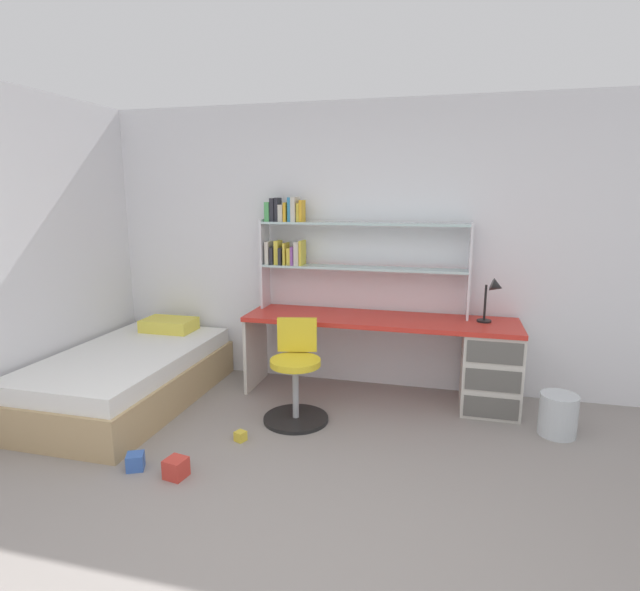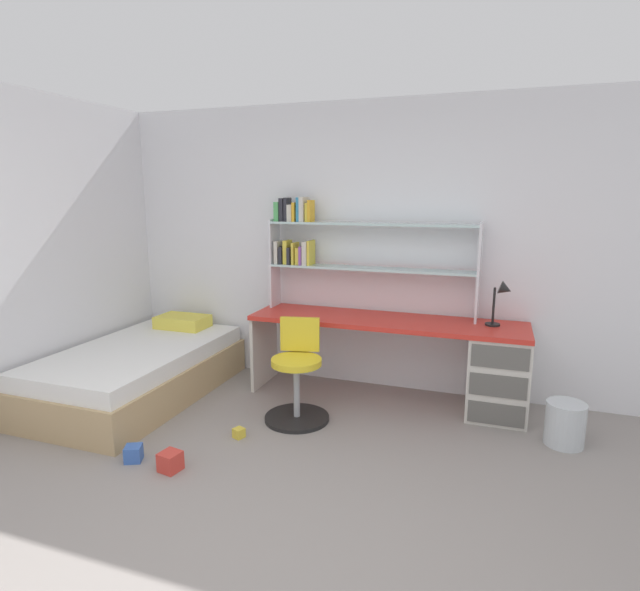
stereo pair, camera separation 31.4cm
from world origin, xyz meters
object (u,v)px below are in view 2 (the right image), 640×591
(desk_lamp, at_px, (502,296))
(toy_block_red_0, at_px, (170,461))
(bookshelf_hutch, at_px, (337,244))
(bed_platform, at_px, (139,371))
(waste_bin, at_px, (565,424))
(desk, at_px, (460,360))
(swivel_chair, at_px, (297,381))
(toy_block_yellow_1, at_px, (239,433))
(toy_block_blue_2, at_px, (134,453))

(desk_lamp, relative_size, toy_block_red_0, 3.02)
(bookshelf_hutch, height_order, bed_platform, bookshelf_hutch)
(bookshelf_hutch, bearing_deg, waste_bin, -16.66)
(desk, height_order, swivel_chair, swivel_chair)
(toy_block_red_0, height_order, toy_block_yellow_1, toy_block_red_0)
(desk_lamp, distance_m, bed_platform, 3.19)
(desk_lamp, relative_size, bed_platform, 0.20)
(swivel_chair, distance_m, toy_block_blue_2, 1.31)
(desk_lamp, xyz_separation_m, toy_block_red_0, (-2.00, -1.68, -0.92))
(swivel_chair, xyz_separation_m, bed_platform, (-1.52, -0.02, -0.09))
(desk_lamp, bearing_deg, waste_bin, -42.05)
(swivel_chair, bearing_deg, toy_block_yellow_1, -122.34)
(swivel_chair, bearing_deg, bed_platform, -179.10)
(bed_platform, relative_size, toy_block_yellow_1, 26.36)
(toy_block_red_0, bearing_deg, toy_block_blue_2, 176.55)
(bookshelf_hutch, relative_size, swivel_chair, 2.33)
(toy_block_red_0, bearing_deg, bed_platform, 136.00)
(bed_platform, xyz_separation_m, toy_block_yellow_1, (1.23, -0.43, -0.19))
(desk, distance_m, toy_block_blue_2, 2.61)
(bookshelf_hutch, relative_size, waste_bin, 5.88)
(desk, bearing_deg, toy_block_blue_2, -141.27)
(desk, height_order, waste_bin, desk)
(waste_bin, height_order, toy_block_yellow_1, waste_bin)
(toy_block_yellow_1, bearing_deg, swivel_chair, 57.66)
(swivel_chair, bearing_deg, toy_block_blue_2, -128.99)
(waste_bin, distance_m, toy_block_yellow_1, 2.38)
(desk, distance_m, bed_platform, 2.81)
(swivel_chair, relative_size, toy_block_red_0, 6.34)
(bed_platform, distance_m, toy_block_yellow_1, 1.32)
(bookshelf_hutch, xyz_separation_m, toy_block_blue_2, (-0.88, -1.80, -1.29))
(bed_platform, height_order, toy_block_blue_2, bed_platform)
(waste_bin, distance_m, toy_block_blue_2, 3.05)
(desk_lamp, distance_m, toy_block_red_0, 2.77)
(bookshelf_hutch, relative_size, desk_lamp, 4.89)
(toy_block_red_0, relative_size, toy_block_yellow_1, 1.74)
(bed_platform, bearing_deg, toy_block_red_0, -44.00)
(desk, bearing_deg, swivel_chair, -152.77)
(desk, bearing_deg, toy_block_red_0, -136.22)
(swivel_chair, height_order, toy_block_blue_2, swivel_chair)
(bed_platform, xyz_separation_m, toy_block_blue_2, (0.71, -0.97, -0.18))
(desk, bearing_deg, waste_bin, -26.90)
(toy_block_red_0, distance_m, toy_block_yellow_1, 0.59)
(desk_lamp, xyz_separation_m, swivel_chair, (-1.51, -0.66, -0.66))
(waste_bin, bearing_deg, bed_platform, -175.84)
(bed_platform, bearing_deg, waste_bin, 4.16)
(desk_lamp, relative_size, waste_bin, 1.20)
(bookshelf_hutch, xyz_separation_m, swivel_chair, (-0.08, -0.80, -1.02))
(toy_block_red_0, bearing_deg, bookshelf_hutch, 72.51)
(desk_lamp, bearing_deg, bookshelf_hutch, 174.47)
(toy_block_blue_2, bearing_deg, desk_lamp, 35.66)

